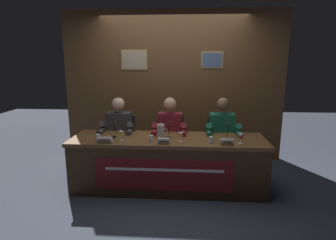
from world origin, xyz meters
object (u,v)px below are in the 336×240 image
(chair_left, at_px, (122,145))
(nameplate_left, at_px, (104,140))
(nameplate_center, at_px, (164,141))
(panelist_right, at_px, (222,133))
(water_pitcher_central, at_px, (161,131))
(microphone_center, at_px, (169,132))
(chair_center, at_px, (170,146))
(chair_right, at_px, (220,147))
(juice_glass_left, at_px, (121,134))
(microphone_left, at_px, (114,132))
(conference_table, at_px, (167,157))
(water_cup_right, at_px, (211,140))
(water_cup_center, at_px, (151,139))
(panelist_center, at_px, (170,132))
(juice_glass_center, at_px, (181,135))
(panelist_left, at_px, (118,131))
(microphone_right, at_px, (228,134))
(water_cup_left, at_px, (98,138))
(juice_glass_right, at_px, (241,137))
(nameplate_right, at_px, (227,142))

(chair_left, relative_size, nameplate_left, 4.49)
(nameplate_center, xyz_separation_m, panelist_right, (0.82, 0.65, -0.05))
(water_pitcher_central, bearing_deg, microphone_center, 11.05)
(chair_center, bearing_deg, nameplate_center, -92.49)
(panelist_right, bearing_deg, chair_left, 172.75)
(chair_left, bearing_deg, chair_right, 0.00)
(chair_left, distance_m, juice_glass_left, 0.82)
(nameplate_center, xyz_separation_m, microphone_center, (0.05, 0.29, 0.03))
(microphone_left, bearing_deg, chair_left, 93.82)
(conference_table, height_order, microphone_center, microphone_center)
(water_cup_right, bearing_deg, water_cup_center, 179.74)
(conference_table, xyz_separation_m, chair_left, (-0.78, 0.67, -0.05))
(chair_left, relative_size, water_cup_right, 10.49)
(chair_left, xyz_separation_m, panelist_center, (0.78, -0.20, 0.28))
(water_pitcher_central, bearing_deg, juice_glass_center, -29.18)
(panelist_right, bearing_deg, panelist_left, 180.00)
(water_pitcher_central, bearing_deg, water_cup_center, -120.42)
(water_cup_center, bearing_deg, juice_glass_left, 172.42)
(chair_center, distance_m, water_cup_center, 0.85)
(microphone_left, height_order, chair_right, microphone_left)
(conference_table, distance_m, juice_glass_center, 0.37)
(juice_glass_left, relative_size, water_pitcher_central, 0.59)
(panelist_right, bearing_deg, water_cup_right, -110.89)
(juice_glass_left, bearing_deg, water_cup_center, -7.58)
(juice_glass_center, xyz_separation_m, microphone_right, (0.63, 0.15, -0.01))
(juice_glass_left, bearing_deg, conference_table, 4.03)
(water_cup_left, distance_m, chair_right, 1.88)
(nameplate_center, xyz_separation_m, water_pitcher_central, (-0.06, 0.27, 0.05))
(water_cup_left, xyz_separation_m, chair_center, (0.91, 0.75, -0.33))
(juice_glass_center, xyz_separation_m, juice_glass_right, (0.76, -0.03, 0.00))
(water_cup_left, xyz_separation_m, water_pitcher_central, (0.82, 0.18, 0.06))
(panelist_left, distance_m, water_cup_center, 0.81)
(juice_glass_right, height_order, microphone_right, microphone_right)
(chair_left, height_order, water_cup_center, chair_left)
(nameplate_left, bearing_deg, chair_center, 47.19)
(nameplate_left, relative_size, nameplate_right, 1.23)
(water_cup_center, relative_size, water_pitcher_central, 0.40)
(juice_glass_left, relative_size, panelist_right, 0.10)
(water_cup_center, bearing_deg, chair_left, 127.06)
(microphone_left, height_order, panelist_right, panelist_right)
(chair_center, xyz_separation_m, juice_glass_right, (0.94, -0.76, 0.38))
(panelist_right, bearing_deg, microphone_left, -166.58)
(chair_center, height_order, water_cup_center, chair_center)
(water_cup_left, bearing_deg, microphone_right, 5.71)
(chair_left, distance_m, water_pitcher_central, 0.97)
(juice_glass_left, distance_m, microphone_right, 1.42)
(microphone_right, bearing_deg, chair_right, 92.29)
(chair_left, xyz_separation_m, nameplate_right, (1.54, -0.83, 0.33))
(microphone_left, height_order, chair_center, microphone_left)
(water_cup_left, xyz_separation_m, nameplate_center, (0.88, -0.09, 0.00))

